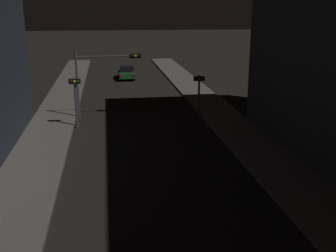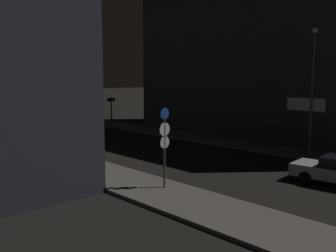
{
  "view_description": "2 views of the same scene",
  "coord_description": "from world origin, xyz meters",
  "px_view_note": "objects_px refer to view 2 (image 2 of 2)",
  "views": [
    {
      "loc": [
        -2.31,
        -0.81,
        8.24
      ],
      "look_at": [
        0.6,
        19.0,
        2.49
      ],
      "focal_mm": 44.84,
      "sensor_mm": 36.0,
      "label": 1
    },
    {
      "loc": [
        -17.17,
        -1.09,
        5.23
      ],
      "look_at": [
        0.7,
        17.3,
        1.83
      ],
      "focal_mm": 39.01,
      "sensor_mm": 36.0,
      "label": 2
    }
  ],
  "objects_px": {
    "traffic_light_overhead": "(39,96)",
    "sign_pole_left": "(164,140)",
    "traffic_light_left_kerb": "(31,111)",
    "traffic_light_right_kerb": "(111,106)",
    "street_lamp_near_block": "(313,84)"
  },
  "relations": [
    {
      "from": "traffic_light_overhead",
      "to": "traffic_light_right_kerb",
      "type": "bearing_deg",
      "value": -9.05
    },
    {
      "from": "sign_pole_left",
      "to": "traffic_light_overhead",
      "type": "bearing_deg",
      "value": 80.65
    },
    {
      "from": "traffic_light_left_kerb",
      "to": "sign_pole_left",
      "type": "bearing_deg",
      "value": -94.42
    },
    {
      "from": "traffic_light_right_kerb",
      "to": "sign_pole_left",
      "type": "xyz_separation_m",
      "value": [
        -10.34,
        -18.69,
        0.02
      ]
    },
    {
      "from": "sign_pole_left",
      "to": "street_lamp_near_block",
      "type": "bearing_deg",
      "value": -8.81
    },
    {
      "from": "traffic_light_left_kerb",
      "to": "sign_pole_left",
      "type": "xyz_separation_m",
      "value": [
        -1.33,
        -17.26,
        -0.17
      ]
    },
    {
      "from": "traffic_light_left_kerb",
      "to": "traffic_light_right_kerb",
      "type": "distance_m",
      "value": 9.12
    },
    {
      "from": "traffic_light_overhead",
      "to": "traffic_light_right_kerb",
      "type": "relative_size",
      "value": 1.5
    },
    {
      "from": "traffic_light_overhead",
      "to": "traffic_light_right_kerb",
      "type": "distance_m",
      "value": 7.27
    },
    {
      "from": "traffic_light_overhead",
      "to": "traffic_light_right_kerb",
      "type": "height_order",
      "value": "traffic_light_overhead"
    },
    {
      "from": "traffic_light_left_kerb",
      "to": "sign_pole_left",
      "type": "distance_m",
      "value": 17.31
    },
    {
      "from": "traffic_light_left_kerb",
      "to": "traffic_light_right_kerb",
      "type": "height_order",
      "value": "traffic_light_left_kerb"
    },
    {
      "from": "traffic_light_left_kerb",
      "to": "street_lamp_near_block",
      "type": "bearing_deg",
      "value": -62.62
    },
    {
      "from": "traffic_light_overhead",
      "to": "sign_pole_left",
      "type": "xyz_separation_m",
      "value": [
        -3.26,
        -19.81,
        -1.23
      ]
    },
    {
      "from": "sign_pole_left",
      "to": "traffic_light_left_kerb",
      "type": "bearing_deg",
      "value": 85.58
    }
  ]
}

